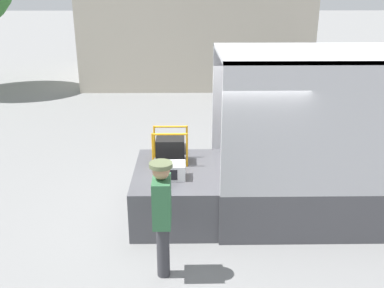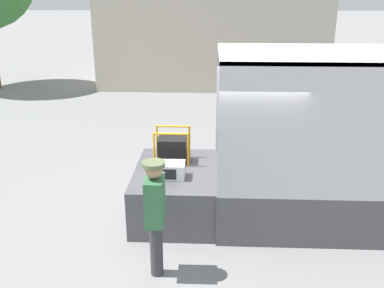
% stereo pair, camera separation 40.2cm
% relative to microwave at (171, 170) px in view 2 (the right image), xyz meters
% --- Properties ---
extents(ground_plane, '(160.00, 160.00, 0.00)m').
position_rel_microwave_xyz_m(ground_plane, '(0.76, 0.35, -0.98)').
color(ground_plane, gray).
extents(tailgate_deck, '(1.43, 2.04, 0.85)m').
position_rel_microwave_xyz_m(tailgate_deck, '(0.05, 0.35, -0.56)').
color(tailgate_deck, '#4C4C51').
rests_on(tailgate_deck, ground).
extents(microwave, '(0.47, 0.36, 0.26)m').
position_rel_microwave_xyz_m(microwave, '(0.00, 0.00, 0.00)').
color(microwave, white).
rests_on(microwave, tailgate_deck).
extents(portable_generator, '(0.64, 0.47, 0.62)m').
position_rel_microwave_xyz_m(portable_generator, '(-0.02, 0.71, 0.11)').
color(portable_generator, black).
rests_on(portable_generator, tailgate_deck).
extents(worker_person, '(0.31, 0.44, 1.72)m').
position_rel_microwave_xyz_m(worker_person, '(-0.08, -1.45, 0.08)').
color(worker_person, '#38383D').
rests_on(worker_person, ground).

